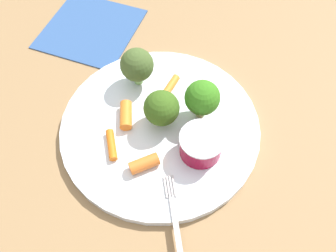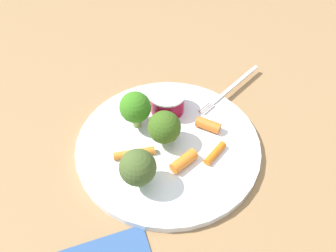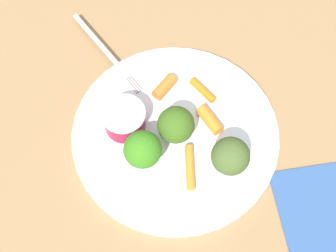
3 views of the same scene
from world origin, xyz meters
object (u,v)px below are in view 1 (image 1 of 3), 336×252
(plate, at_px, (160,127))
(carrot_stick_1, at_px, (167,91))
(broccoli_floret_1, at_px, (163,109))
(carrot_stick_0, at_px, (111,145))
(fork, at_px, (178,241))
(broccoli_floret_0, at_px, (202,98))
(napkin, at_px, (91,28))
(carrot_stick_2, at_px, (126,115))
(carrot_stick_3, at_px, (144,164))
(broccoli_floret_2, at_px, (137,65))
(sauce_cup, at_px, (201,145))

(plate, xyz_separation_m, carrot_stick_1, (0.02, -0.05, 0.01))
(broccoli_floret_1, height_order, carrot_stick_1, broccoli_floret_1)
(carrot_stick_0, distance_m, fork, 0.15)
(carrot_stick_1, xyz_separation_m, fork, (-0.11, 0.18, -0.00))
(broccoli_floret_0, height_order, fork, broccoli_floret_0)
(plate, distance_m, napkin, 0.23)
(napkin, bearing_deg, carrot_stick_2, 139.67)
(carrot_stick_3, relative_size, napkin, 0.25)
(broccoli_floret_0, bearing_deg, broccoli_floret_1, 43.01)
(carrot_stick_0, bearing_deg, carrot_stick_3, 175.24)
(broccoli_floret_0, distance_m, carrot_stick_0, 0.13)
(carrot_stick_0, height_order, napkin, carrot_stick_0)
(carrot_stick_3, height_order, fork, carrot_stick_3)
(plate, relative_size, broccoli_floret_0, 4.38)
(plate, height_order, broccoli_floret_2, broccoli_floret_2)
(carrot_stick_0, bearing_deg, broccoli_floret_1, -122.02)
(broccoli_floret_1, distance_m, napkin, 0.24)
(napkin, bearing_deg, carrot_stick_1, 160.09)
(broccoli_floret_0, bearing_deg, plate, 45.08)
(broccoli_floret_2, height_order, carrot_stick_0, broccoli_floret_2)
(broccoli_floret_0, xyz_separation_m, broccoli_floret_1, (0.04, 0.04, -0.01))
(sauce_cup, xyz_separation_m, carrot_stick_2, (0.11, 0.00, -0.01))
(sauce_cup, distance_m, napkin, 0.30)
(carrot_stick_1, distance_m, napkin, 0.20)
(broccoli_floret_0, relative_size, broccoli_floret_2, 1.03)
(broccoli_floret_1, relative_size, fork, 0.40)
(broccoli_floret_0, height_order, carrot_stick_1, broccoli_floret_0)
(broccoli_floret_1, height_order, carrot_stick_0, broccoli_floret_1)
(sauce_cup, xyz_separation_m, carrot_stick_0, (0.10, 0.05, -0.01))
(broccoli_floret_0, xyz_separation_m, carrot_stick_3, (0.03, 0.11, -0.03))
(sauce_cup, relative_size, broccoli_floret_1, 1.01)
(carrot_stick_1, distance_m, carrot_stick_2, 0.07)
(plate, distance_m, sauce_cup, 0.07)
(broccoli_floret_0, bearing_deg, sauce_cup, 115.46)
(carrot_stick_3, bearing_deg, napkin, -40.54)
(carrot_stick_0, relative_size, fork, 0.31)
(sauce_cup, height_order, carrot_stick_0, sauce_cup)
(sauce_cup, relative_size, broccoli_floret_2, 0.94)
(broccoli_floret_0, distance_m, broccoli_floret_1, 0.05)
(carrot_stick_2, bearing_deg, fork, 140.93)
(sauce_cup, relative_size, carrot_stick_2, 1.39)
(broccoli_floret_0, distance_m, carrot_stick_1, 0.07)
(sauce_cup, bearing_deg, carrot_stick_0, 25.15)
(carrot_stick_3, distance_m, napkin, 0.28)
(broccoli_floret_2, distance_m, fork, 0.24)
(carrot_stick_2, height_order, napkin, carrot_stick_2)
(broccoli_floret_0, distance_m, fork, 0.18)
(broccoli_floret_0, xyz_separation_m, carrot_stick_0, (0.08, 0.10, -0.03))
(broccoli_floret_0, bearing_deg, carrot_stick_3, 75.47)
(carrot_stick_1, bearing_deg, carrot_stick_0, 79.12)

